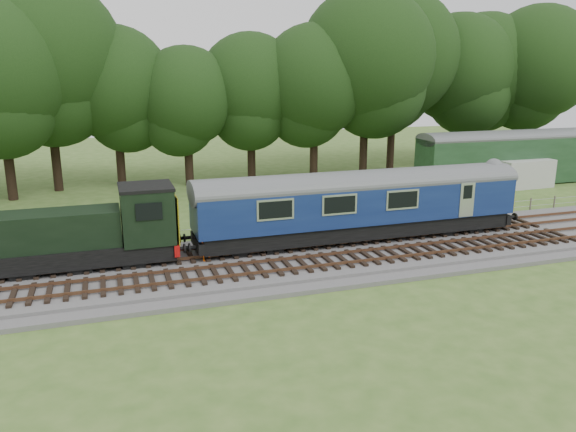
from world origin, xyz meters
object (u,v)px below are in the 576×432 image
object	(u,v)px
dmu_railcar	(360,199)
worker	(207,245)
parked_coach	(515,154)
shunter_loco	(89,233)
caravan	(523,173)

from	to	relation	value
dmu_railcar	worker	size ratio (longest dim) A/B	11.23
dmu_railcar	worker	bearing A→B (deg)	-173.66
worker	parked_coach	size ratio (longest dim) A/B	0.09
shunter_loco	parked_coach	xyz separation A→B (m)	(33.89, 11.84, 0.52)
dmu_railcar	worker	distance (m)	8.75
dmu_railcar	parked_coach	world-z (taller)	parked_coach
worker	dmu_railcar	bearing A→B (deg)	-5.52
shunter_loco	worker	bearing A→B (deg)	-10.08
dmu_railcar	parked_coach	distance (m)	23.21
dmu_railcar	shunter_loco	size ratio (longest dim) A/B	2.02
worker	caravan	world-z (taller)	caravan
dmu_railcar	parked_coach	bearing A→B (deg)	30.67
caravan	worker	bearing A→B (deg)	-160.33
parked_coach	caravan	bearing A→B (deg)	-97.48
worker	parked_coach	distance (m)	31.30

